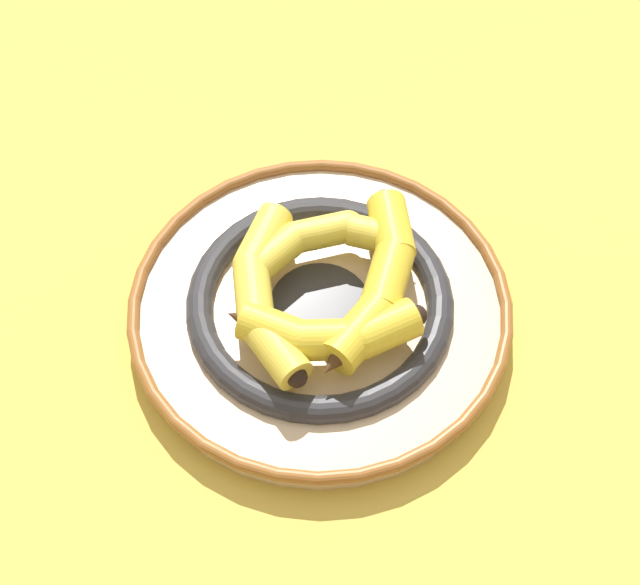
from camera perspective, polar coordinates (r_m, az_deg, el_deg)
ground_plane at (r=0.86m, az=1.36°, el=0.81°), size 2.80×2.80×0.00m
decorative_bowl at (r=0.82m, az=0.00°, el=-0.92°), size 0.35×0.35×0.04m
banana_a at (r=0.82m, az=0.46°, el=3.52°), size 0.07×0.16×0.03m
banana_b at (r=0.79m, az=-3.67°, el=0.19°), size 0.20×0.09×0.03m
banana_c at (r=0.76m, az=0.43°, el=-2.62°), size 0.10×0.17×0.04m
banana_d at (r=0.79m, az=3.76°, el=0.66°), size 0.18×0.15×0.04m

